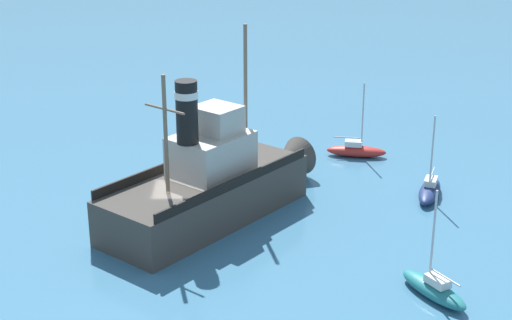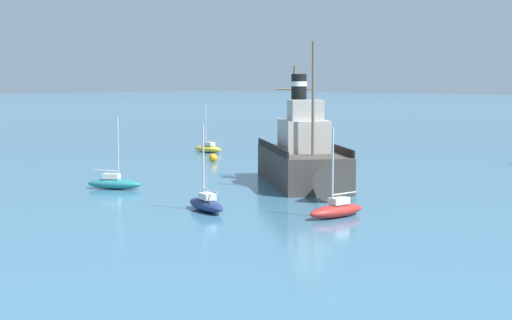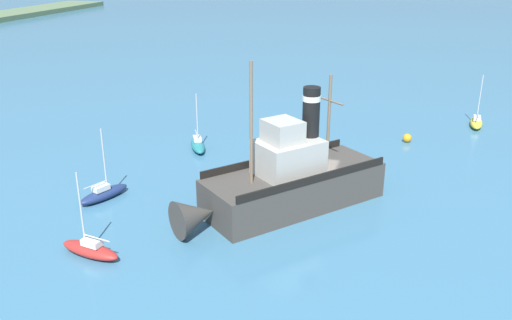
# 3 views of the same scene
# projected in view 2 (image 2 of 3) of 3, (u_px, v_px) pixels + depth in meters

# --- Properties ---
(ground_plane) EXTENTS (600.00, 600.00, 0.00)m
(ground_plane) POSITION_uv_depth(u_px,v_px,m) (295.00, 181.00, 57.47)
(ground_plane) COLOR teal
(old_tugboat) EXTENTS (13.12, 11.95, 9.90)m
(old_tugboat) POSITION_uv_depth(u_px,v_px,m) (304.00, 160.00, 54.72)
(old_tugboat) COLOR #423D38
(old_tugboat) RESTS_ON ground
(sailboat_teal) EXTENTS (3.86, 2.80, 4.90)m
(sailboat_teal) POSITION_uv_depth(u_px,v_px,m) (114.00, 183.00, 53.13)
(sailboat_teal) COLOR #23757A
(sailboat_teal) RESTS_ON ground
(sailboat_red) EXTENTS (1.78, 3.94, 4.90)m
(sailboat_red) POSITION_uv_depth(u_px,v_px,m) (336.00, 209.00, 42.35)
(sailboat_red) COLOR #B22823
(sailboat_red) RESTS_ON ground
(sailboat_orange) EXTENTS (3.95, 1.92, 4.90)m
(sailboat_orange) POSITION_uv_depth(u_px,v_px,m) (314.00, 147.00, 80.27)
(sailboat_orange) COLOR orange
(sailboat_orange) RESTS_ON ground
(sailboat_navy) EXTENTS (3.94, 2.42, 4.90)m
(sailboat_navy) POSITION_uv_depth(u_px,v_px,m) (206.00, 204.00, 44.26)
(sailboat_navy) COLOR navy
(sailboat_navy) RESTS_ON ground
(sailboat_yellow) EXTENTS (3.86, 1.34, 4.90)m
(sailboat_yellow) POSITION_uv_depth(u_px,v_px,m) (208.00, 148.00, 79.38)
(sailboat_yellow) COLOR gold
(sailboat_yellow) RESTS_ON ground
(mooring_buoy) EXTENTS (0.76, 0.76, 0.76)m
(mooring_buoy) POSITION_uv_depth(u_px,v_px,m) (213.00, 158.00, 70.40)
(mooring_buoy) COLOR orange
(mooring_buoy) RESTS_ON ground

